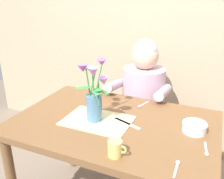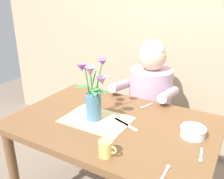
{
  "view_description": "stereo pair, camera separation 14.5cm",
  "coord_description": "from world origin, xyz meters",
  "px_view_note": "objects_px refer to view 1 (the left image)",
  "views": [
    {
      "loc": [
        0.51,
        -1.19,
        1.45
      ],
      "look_at": [
        -0.03,
        0.05,
        0.92
      ],
      "focal_mm": 39.2,
      "sensor_mm": 36.0,
      "label": 1
    },
    {
      "loc": [
        0.64,
        -1.13,
        1.45
      ],
      "look_at": [
        -0.03,
        0.05,
        0.92
      ],
      "focal_mm": 39.2,
      "sensor_mm": 36.0,
      "label": 2
    }
  ],
  "objects_px": {
    "dinner_knife": "(127,123)",
    "ceramic_mug": "(115,148)",
    "seated_person": "(142,107)",
    "flower_vase": "(94,96)",
    "ceramic_bowl": "(194,127)"
  },
  "relations": [
    {
      "from": "flower_vase",
      "to": "dinner_knife",
      "type": "bearing_deg",
      "value": 11.08
    },
    {
      "from": "ceramic_bowl",
      "to": "seated_person",
      "type": "bearing_deg",
      "value": 129.6
    },
    {
      "from": "seated_person",
      "to": "flower_vase",
      "type": "xyz_separation_m",
      "value": [
        -0.11,
        -0.65,
        0.34
      ]
    },
    {
      "from": "dinner_knife",
      "to": "ceramic_bowl",
      "type": "bearing_deg",
      "value": 30.29
    },
    {
      "from": "seated_person",
      "to": "dinner_knife",
      "type": "distance_m",
      "value": 0.65
    },
    {
      "from": "seated_person",
      "to": "ceramic_bowl",
      "type": "bearing_deg",
      "value": -54.03
    },
    {
      "from": "ceramic_bowl",
      "to": "flower_vase",
      "type": "bearing_deg",
      "value": -169.43
    },
    {
      "from": "seated_person",
      "to": "ceramic_bowl",
      "type": "xyz_separation_m",
      "value": [
        0.45,
        -0.55,
        0.21
      ]
    },
    {
      "from": "dinner_knife",
      "to": "seated_person",
      "type": "bearing_deg",
      "value": 117.83
    },
    {
      "from": "dinner_knife",
      "to": "ceramic_mug",
      "type": "height_order",
      "value": "ceramic_mug"
    },
    {
      "from": "flower_vase",
      "to": "ceramic_bowl",
      "type": "xyz_separation_m",
      "value": [
        0.56,
        0.1,
        -0.13
      ]
    },
    {
      "from": "dinner_knife",
      "to": "ceramic_mug",
      "type": "distance_m",
      "value": 0.31
    },
    {
      "from": "seated_person",
      "to": "ceramic_mug",
      "type": "xyz_separation_m",
      "value": [
        0.14,
        -0.92,
        0.22
      ]
    },
    {
      "from": "ceramic_mug",
      "to": "seated_person",
      "type": "bearing_deg",
      "value": 98.6
    },
    {
      "from": "seated_person",
      "to": "ceramic_mug",
      "type": "relative_size",
      "value": 12.2
    }
  ]
}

